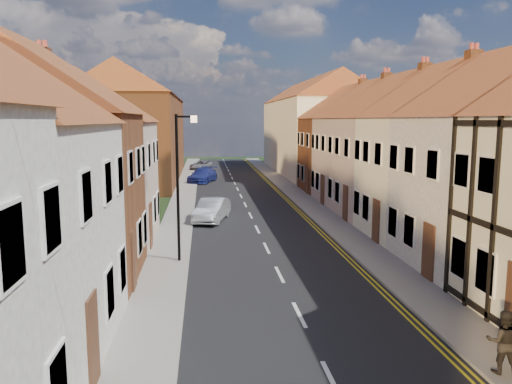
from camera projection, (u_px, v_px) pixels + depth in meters
road at (250, 216)px, 30.93m from camera, size 7.00×90.00×0.02m
pavement_left at (179, 216)px, 30.47m from camera, size 1.80×90.00×0.12m
pavement_right at (320, 213)px, 31.38m from camera, size 1.80×90.00×0.12m
cottage_r_cream_mid at (448, 148)px, 24.85m from camera, size 8.30×5.20×9.00m
cottage_r_pink at (405, 144)px, 30.16m from camera, size 8.30×6.00×9.00m
cottage_r_white_far at (375, 140)px, 35.48m from camera, size 8.30×5.20×9.00m
cottage_r_cream_far at (352, 137)px, 40.79m from camera, size 8.30×6.00×9.00m
cottage_l_brick_mid at (19, 159)px, 17.56m from camera, size 8.30×5.70×9.10m
cottage_l_pink at (65, 153)px, 23.29m from camera, size 8.30×6.30×8.80m
block_right_far at (312, 125)px, 55.74m from camera, size 8.30×24.20×10.50m
block_left_far at (137, 126)px, 48.91m from camera, size 8.30×24.20×10.50m
lamppost at (180, 179)px, 20.19m from camera, size 0.88×0.15×6.00m
car_mid at (212, 210)px, 29.22m from camera, size 2.42×4.29×1.34m
car_far at (203, 175)px, 47.37m from camera, size 3.23×5.02×1.35m
car_distant at (201, 165)px, 59.13m from camera, size 3.05×4.43×1.12m
pedestrian_right at (503, 342)px, 11.39m from camera, size 0.88×0.78×1.50m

